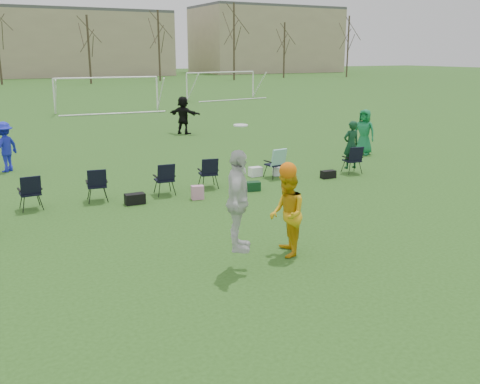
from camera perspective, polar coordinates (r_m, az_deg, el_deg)
ground at (r=9.82m, az=11.27°, el=-10.55°), size 260.00×260.00×0.00m
fielder_blue at (r=20.77m, az=-23.83°, el=4.42°), size 1.29×1.27×1.78m
fielder_green_far at (r=22.87m, az=13.10°, el=6.25°), size 0.96×1.09×1.88m
fielder_black at (r=28.23m, az=-6.07°, el=8.16°), size 1.52×1.82×1.96m
center_contest at (r=10.58m, az=2.55°, el=-1.61°), size 2.28×1.44×2.85m
sideline_setup at (r=16.95m, az=-1.40°, el=2.38°), size 11.29×2.10×1.84m
goal_mid at (r=40.08m, az=-14.01°, el=11.07°), size 7.40×0.63×2.46m
goal_right at (r=49.85m, az=-2.01°, el=12.10°), size 7.35×1.14×2.46m
tree_line at (r=76.90m, az=-24.16°, el=14.13°), size 110.28×3.28×11.40m
building_row at (r=103.58m, az=-21.67°, el=14.68°), size 126.00×16.00×13.00m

